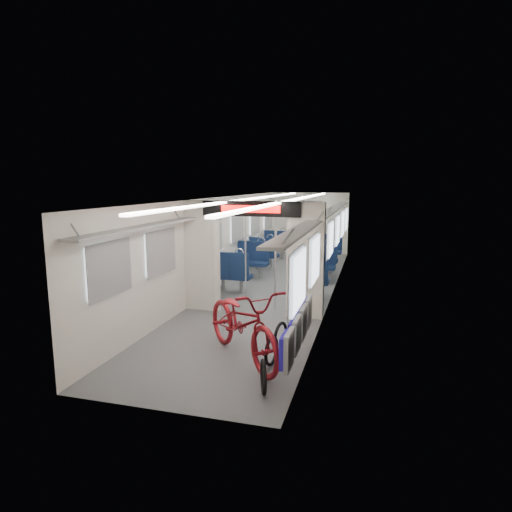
# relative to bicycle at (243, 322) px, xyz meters

# --- Properties ---
(carriage) EXTENTS (12.00, 12.02, 2.31)m
(carriage) POSITION_rel_bicycle_xyz_m (-0.50, 4.04, 0.92)
(carriage) COLOR #515456
(carriage) RESTS_ON ground
(bicycle) EXTENTS (2.07, 2.13, 1.16)m
(bicycle) POSITION_rel_bicycle_xyz_m (0.00, 0.00, 0.00)
(bicycle) COLOR maroon
(bicycle) RESTS_ON ground
(flip_bench) EXTENTS (0.12, 2.08, 0.49)m
(flip_bench) POSITION_rel_bicycle_xyz_m (0.86, -0.05, 0.00)
(flip_bench) COLOR gray
(flip_bench) RESTS_ON carriage
(bike_hoop_a) EXTENTS (0.20, 0.45, 0.46)m
(bike_hoop_a) POSITION_rel_bicycle_xyz_m (0.58, -0.98, -0.38)
(bike_hoop_a) COLOR black
(bike_hoop_a) RESTS_ON ground
(bike_hoop_b) EXTENTS (0.13, 0.45, 0.45)m
(bike_hoop_b) POSITION_rel_bicycle_xyz_m (0.48, -0.11, -0.38)
(bike_hoop_b) COLOR black
(bike_hoop_b) RESTS_ON ground
(bike_hoop_c) EXTENTS (0.15, 0.53, 0.53)m
(bike_hoop_c) POSITION_rel_bicycle_xyz_m (0.52, 0.32, -0.34)
(bike_hoop_c) COLOR black
(bike_hoop_c) RESTS_ON ground
(seat_bay_near_left) EXTENTS (0.93, 2.18, 1.13)m
(seat_bay_near_left) POSITION_rel_bicycle_xyz_m (-1.43, 4.68, -0.02)
(seat_bay_near_left) COLOR #0D1C3C
(seat_bay_near_left) RESTS_ON ground
(seat_bay_near_right) EXTENTS (0.93, 2.19, 1.13)m
(seat_bay_near_right) POSITION_rel_bicycle_xyz_m (0.44, 4.67, -0.02)
(seat_bay_near_right) COLOR #0D1C3C
(seat_bay_near_right) RESTS_ON ground
(seat_bay_far_left) EXTENTS (0.91, 2.08, 1.10)m
(seat_bay_far_left) POSITION_rel_bicycle_xyz_m (-1.43, 7.81, -0.04)
(seat_bay_far_left) COLOR #0D1C3C
(seat_bay_far_left) RESTS_ON ground
(seat_bay_far_right) EXTENTS (0.89, 2.00, 1.08)m
(seat_bay_far_right) POSITION_rel_bicycle_xyz_m (0.44, 7.41, -0.05)
(seat_bay_far_right) COLOR #0D1C3C
(seat_bay_far_right) RESTS_ON ground
(stanchion_near_left) EXTENTS (0.04, 0.04, 2.30)m
(stanchion_near_left) POSITION_rel_bicycle_xyz_m (-0.89, 3.16, 0.57)
(stanchion_near_left) COLOR silver
(stanchion_near_left) RESTS_ON ground
(stanchion_near_right) EXTENTS (0.04, 0.04, 2.30)m
(stanchion_near_right) POSITION_rel_bicycle_xyz_m (-0.10, 2.66, 0.57)
(stanchion_near_right) COLOR silver
(stanchion_near_right) RESTS_ON ground
(stanchion_far_left) EXTENTS (0.04, 0.04, 2.30)m
(stanchion_far_left) POSITION_rel_bicycle_xyz_m (-0.91, 6.38, 0.57)
(stanchion_far_left) COLOR silver
(stanchion_far_left) RESTS_ON ground
(stanchion_far_right) EXTENTS (0.04, 0.04, 2.30)m
(stanchion_far_right) POSITION_rel_bicycle_xyz_m (-0.08, 5.93, 0.57)
(stanchion_far_right) COLOR silver
(stanchion_far_right) RESTS_ON ground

